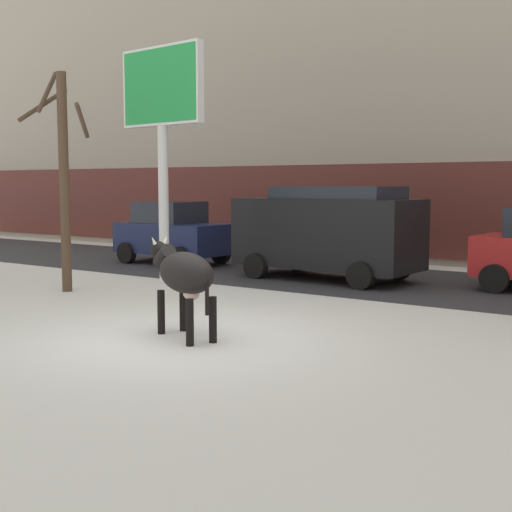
{
  "coord_description": "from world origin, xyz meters",
  "views": [
    {
      "loc": [
        6.82,
        -7.88,
        2.37
      ],
      "look_at": [
        0.06,
        2.01,
        1.1
      ],
      "focal_mm": 47.52,
      "sensor_mm": 36.0,
      "label": 1
    }
  ],
  "objects_px": {
    "billboard": "(162,101)",
    "pedestrian_by_cars": "(261,229)",
    "car_navy_hatchback": "(173,233)",
    "car_black_van": "(328,230)",
    "cow_black": "(184,274)",
    "bare_tree_far_back": "(63,173)"
  },
  "relations": [
    {
      "from": "cow_black",
      "to": "car_navy_hatchback",
      "type": "relative_size",
      "value": 0.53
    },
    {
      "from": "cow_black",
      "to": "car_black_van",
      "type": "relative_size",
      "value": 0.41
    },
    {
      "from": "cow_black",
      "to": "billboard",
      "type": "bearing_deg",
      "value": 135.06
    },
    {
      "from": "billboard",
      "to": "car_black_van",
      "type": "bearing_deg",
      "value": 44.27
    },
    {
      "from": "cow_black",
      "to": "billboard",
      "type": "xyz_separation_m",
      "value": [
        -4.13,
        4.12,
        3.32
      ]
    },
    {
      "from": "billboard",
      "to": "car_black_van",
      "type": "height_order",
      "value": "billboard"
    },
    {
      "from": "pedestrian_by_cars",
      "to": "cow_black",
      "type": "bearing_deg",
      "value": -61.6
    },
    {
      "from": "billboard",
      "to": "pedestrian_by_cars",
      "type": "bearing_deg",
      "value": 104.32
    },
    {
      "from": "cow_black",
      "to": "car_navy_hatchback",
      "type": "xyz_separation_m",
      "value": [
        -6.73,
        7.39,
        -0.07
      ]
    },
    {
      "from": "pedestrian_by_cars",
      "to": "bare_tree_far_back",
      "type": "height_order",
      "value": "bare_tree_far_back"
    },
    {
      "from": "car_navy_hatchback",
      "to": "car_black_van",
      "type": "height_order",
      "value": "car_black_van"
    },
    {
      "from": "cow_black",
      "to": "car_navy_hatchback",
      "type": "height_order",
      "value": "car_navy_hatchback"
    },
    {
      "from": "car_black_van",
      "to": "car_navy_hatchback",
      "type": "bearing_deg",
      "value": 175.32
    },
    {
      "from": "billboard",
      "to": "pedestrian_by_cars",
      "type": "xyz_separation_m",
      "value": [
        -1.7,
        6.65,
        -3.43
      ]
    },
    {
      "from": "pedestrian_by_cars",
      "to": "car_navy_hatchback",
      "type": "bearing_deg",
      "value": -104.98
    },
    {
      "from": "car_navy_hatchback",
      "to": "pedestrian_by_cars",
      "type": "height_order",
      "value": "car_navy_hatchback"
    },
    {
      "from": "car_black_van",
      "to": "pedestrian_by_cars",
      "type": "xyz_separation_m",
      "value": [
        -4.59,
        3.83,
        -0.36
      ]
    },
    {
      "from": "car_black_van",
      "to": "cow_black",
      "type": "bearing_deg",
      "value": -79.91
    },
    {
      "from": "cow_black",
      "to": "bare_tree_far_back",
      "type": "bearing_deg",
      "value": 158.56
    },
    {
      "from": "cow_black",
      "to": "bare_tree_far_back",
      "type": "relative_size",
      "value": 0.39
    },
    {
      "from": "cow_black",
      "to": "car_black_van",
      "type": "height_order",
      "value": "car_black_van"
    },
    {
      "from": "billboard",
      "to": "car_black_van",
      "type": "xyz_separation_m",
      "value": [
        2.89,
        2.82,
        -3.07
      ]
    }
  ]
}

